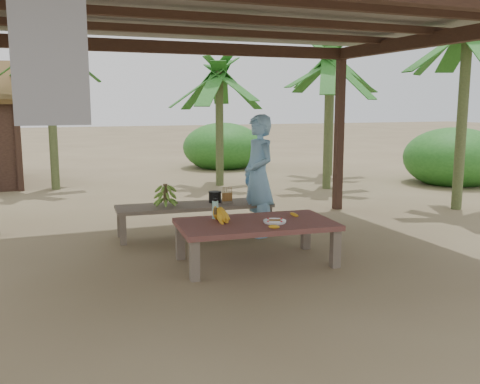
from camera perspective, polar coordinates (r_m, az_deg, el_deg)
name	(u,v)px	position (r m, az deg, el deg)	size (l,w,h in m)	color
ground	(237,259)	(6.51, -0.31, -7.19)	(80.00, 80.00, 0.00)	brown
pavilion	(236,21)	(6.29, -0.40, 17.81)	(6.60, 5.60, 2.95)	black
work_table	(256,227)	(6.25, 1.70, -3.77)	(1.88, 1.14, 0.50)	brown
bench	(195,208)	(7.61, -4.83, -1.72)	(2.24, 0.75, 0.45)	brown
ripe_banana_bunch	(216,214)	(6.19, -2.62, -2.40)	(0.31, 0.26, 0.19)	yellow
plate	(275,221)	(6.18, 3.73, -3.16)	(0.26, 0.26, 0.04)	white
loose_banana_front	(274,227)	(5.90, 3.66, -3.72)	(0.04, 0.14, 0.04)	yellow
loose_banana_side	(294,215)	(6.56, 5.81, -2.41)	(0.04, 0.14, 0.04)	yellow
water_flask	(215,209)	(6.39, -2.65, -1.80)	(0.07, 0.07, 0.28)	#42CEBC
green_banana_stalk	(165,194)	(7.49, -7.95, -0.26)	(0.29, 0.29, 0.33)	#598C2D
cooking_pot	(215,197)	(7.72, -2.69, -0.55)	(0.18, 0.18, 0.15)	black
skewer_rack	(227,195)	(7.64, -1.38, -0.31)	(0.18, 0.08, 0.24)	#A57F47
woman	(258,176)	(7.50, 1.99, 1.72)	(0.63, 0.41, 1.71)	#71A8D6
banana_plant_ne	(329,73)	(11.89, 9.52, 12.39)	(1.80, 1.80, 2.99)	#596638
banana_plant_n	(219,84)	(12.21, -2.23, 11.42)	(1.80, 1.80, 2.77)	#596638
banana_plant_nw	(48,56)	(12.33, -19.75, 13.54)	(1.80, 1.80, 3.36)	#596638
banana_plant_e	(467,45)	(10.19, 23.06, 14.19)	(1.80, 1.80, 3.33)	#596638
banana_plant_far	(331,67)	(14.19, 9.73, 13.00)	(1.80, 1.80, 3.28)	#596638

